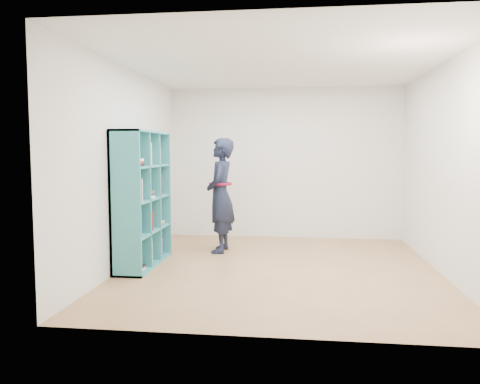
# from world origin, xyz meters

# --- Properties ---
(floor) EXTENTS (4.50, 4.50, 0.00)m
(floor) POSITION_xyz_m (0.00, 0.00, 0.00)
(floor) COLOR #987145
(floor) RESTS_ON ground
(ceiling) EXTENTS (4.50, 4.50, 0.00)m
(ceiling) POSITION_xyz_m (0.00, 0.00, 2.60)
(ceiling) COLOR white
(ceiling) RESTS_ON wall_back
(wall_left) EXTENTS (0.02, 4.50, 2.60)m
(wall_left) POSITION_xyz_m (-2.00, 0.00, 1.30)
(wall_left) COLOR silver
(wall_left) RESTS_ON floor
(wall_right) EXTENTS (0.02, 4.50, 2.60)m
(wall_right) POSITION_xyz_m (2.00, 0.00, 1.30)
(wall_right) COLOR silver
(wall_right) RESTS_ON floor
(wall_back) EXTENTS (4.00, 0.02, 2.60)m
(wall_back) POSITION_xyz_m (0.00, 2.25, 1.30)
(wall_back) COLOR silver
(wall_back) RESTS_ON floor
(wall_front) EXTENTS (4.00, 0.02, 2.60)m
(wall_front) POSITION_xyz_m (0.00, -2.25, 1.30)
(wall_front) COLOR silver
(wall_front) RESTS_ON floor
(bookshelf) EXTENTS (0.39, 1.33, 1.77)m
(bookshelf) POSITION_xyz_m (-1.83, -0.01, 0.86)
(bookshelf) COLOR teal
(bookshelf) RESTS_ON floor
(person) EXTENTS (0.41, 0.63, 1.71)m
(person) POSITION_xyz_m (-0.91, 0.93, 0.86)
(person) COLOR black
(person) RESTS_ON floor
(smartphone) EXTENTS (0.02, 0.09, 0.12)m
(smartphone) POSITION_xyz_m (-1.07, 1.01, 0.97)
(smartphone) COLOR silver
(smartphone) RESTS_ON person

